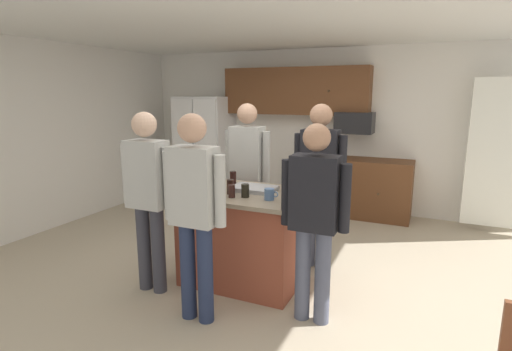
{
  "coord_description": "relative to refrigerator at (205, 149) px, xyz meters",
  "views": [
    {
      "loc": [
        1.75,
        -3.74,
        1.9
      ],
      "look_at": [
        0.06,
        0.01,
        1.05
      ],
      "focal_mm": 28.15,
      "sensor_mm": 36.0,
      "label": 1
    }
  ],
  "objects": [
    {
      "name": "person_elder_center",
      "position": [
        1.74,
        -1.91,
        0.12
      ],
      "size": [
        0.57,
        0.23,
        1.78
      ],
      "rotation": [
        0.0,
        0.0,
        -1.17
      ],
      "color": "#383842",
      "rests_on": "ground"
    },
    {
      "name": "person_guest_by_door",
      "position": [
        2.64,
        -2.02,
        0.13
      ],
      "size": [
        0.57,
        0.24,
        1.79
      ],
      "rotation": [
        0.0,
        0.0,
        -2.3
      ],
      "color": "#4C5166",
      "rests_on": "ground"
    },
    {
      "name": "mug_blue_stoneware",
      "position": [
        2.41,
        -2.85,
        0.08
      ],
      "size": [
        0.13,
        0.09,
        0.1
      ],
      "color": "#4C6B99",
      "rests_on": "kitchen_island"
    },
    {
      "name": "mug_ceramic_white",
      "position": [
        1.59,
        -2.55,
        0.08
      ],
      "size": [
        0.13,
        0.09,
        0.1
      ],
      "color": "white",
      "rests_on": "kitchen_island"
    },
    {
      "name": "person_guest_right",
      "position": [
        1.33,
        -3.21,
        0.09
      ],
      "size": [
        0.57,
        0.23,
        1.73
      ],
      "rotation": [
        0.0,
        0.0,
        0.64
      ],
      "color": "#383842",
      "rests_on": "ground"
    },
    {
      "name": "glass_short_whisky",
      "position": [
        1.82,
        -2.43,
        0.1
      ],
      "size": [
        0.07,
        0.07,
        0.14
      ],
      "color": "black",
      "rests_on": "kitchen_island"
    },
    {
      "name": "tumbler_amber",
      "position": [
        1.99,
        -2.81,
        0.1
      ],
      "size": [
        0.07,
        0.07,
        0.14
      ],
      "color": "black",
      "rests_on": "kitchen_island"
    },
    {
      "name": "side_wall_left",
      "position": [
        -1.2,
        -2.38,
        0.38
      ],
      "size": [
        0.1,
        5.6,
        2.6
      ],
      "primitive_type": "cube",
      "color": "white",
      "rests_on": "ground"
    },
    {
      "name": "glass_stout_tall",
      "position": [
        2.45,
        -2.44,
        0.11
      ],
      "size": [
        0.06,
        0.06,
        0.17
      ],
      "color": "black",
      "rests_on": "kitchen_island"
    },
    {
      "name": "kitchen_island",
      "position": [
        2.06,
        -2.67,
        -0.44
      ],
      "size": [
        1.28,
        0.91,
        0.94
      ],
      "color": "brown",
      "rests_on": "ground"
    },
    {
      "name": "glass_dark_ale",
      "position": [
        2.06,
        -2.91,
        0.09
      ],
      "size": [
        0.06,
        0.06,
        0.12
      ],
      "color": "#311915",
      "rests_on": "kitchen_island"
    },
    {
      "name": "refrigerator",
      "position": [
        0.0,
        0.0,
        0.0
      ],
      "size": [
        0.9,
        0.76,
        1.83
      ],
      "color": "white",
      "rests_on": "ground"
    },
    {
      "name": "cabinet_run_lower",
      "position": [
        2.6,
        0.1,
        -0.47
      ],
      "size": [
        1.8,
        0.63,
        0.9
      ],
      "color": "brown",
      "rests_on": "ground"
    },
    {
      "name": "ceiling",
      "position": [
        2.0,
        -2.38,
        1.68
      ],
      "size": [
        7.04,
        7.04,
        0.0
      ],
      "primitive_type": "plane",
      "color": "white"
    },
    {
      "name": "person_guest_left",
      "position": [
        2.01,
        -3.47,
        0.1
      ],
      "size": [
        0.57,
        0.23,
        1.75
      ],
      "rotation": [
        0.0,
        0.0,
        1.51
      ],
      "color": "#232D4C",
      "rests_on": "ground"
    },
    {
      "name": "back_wall",
      "position": [
        2.0,
        0.42,
        0.38
      ],
      "size": [
        6.4,
        0.1,
        2.6
      ],
      "primitive_type": "cube",
      "color": "white",
      "rests_on": "ground"
    },
    {
      "name": "cabinet_run_upper",
      "position": [
        1.6,
        0.22,
        1.01
      ],
      "size": [
        2.4,
        0.38,
        0.75
      ],
      "color": "brown"
    },
    {
      "name": "serving_tray",
      "position": [
        2.13,
        -2.59,
        0.05
      ],
      "size": [
        0.44,
        0.3,
        0.04
      ],
      "color": "#B7B7BC",
      "rests_on": "kitchen_island"
    },
    {
      "name": "glass_pilsner",
      "position": [
        2.17,
        -2.85,
        0.09
      ],
      "size": [
        0.08,
        0.08,
        0.13
      ],
      "color": "black",
      "rests_on": "kitchen_island"
    },
    {
      "name": "person_host_foreground",
      "position": [
        2.9,
        -3.09,
        0.05
      ],
      "size": [
        0.57,
        0.22,
        1.67
      ],
      "rotation": [
        0.0,
        0.0,
        2.68
      ],
      "color": "#4C5166",
      "rests_on": "ground"
    },
    {
      "name": "microwave_over_range",
      "position": [
        2.6,
        0.12,
        0.53
      ],
      "size": [
        0.56,
        0.4,
        0.32
      ],
      "primitive_type": "cube",
      "color": "black"
    },
    {
      "name": "french_door_window_panel",
      "position": [
        4.6,
        0.02,
        0.18
      ],
      "size": [
        0.9,
        0.06,
        2.0
      ],
      "primitive_type": "cube",
      "color": "white",
      "rests_on": "ground"
    },
    {
      "name": "floor",
      "position": [
        2.0,
        -2.38,
        -0.92
      ],
      "size": [
        7.04,
        7.04,
        0.0
      ],
      "primitive_type": "plane",
      "color": "#B7A88E",
      "rests_on": "ground"
    }
  ]
}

